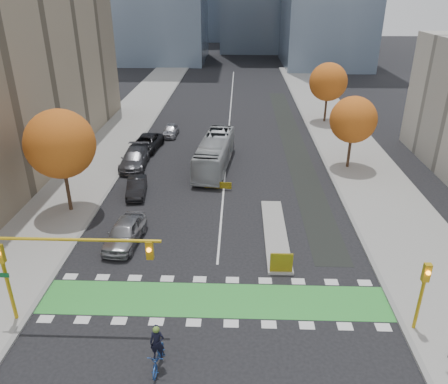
# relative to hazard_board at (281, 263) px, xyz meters

# --- Properties ---
(ground) EXTENTS (300.00, 300.00, 0.00)m
(ground) POSITION_rel_hazard_board_xyz_m (-4.00, -4.20, -0.80)
(ground) COLOR black
(ground) RESTS_ON ground
(sidewalk_west) EXTENTS (7.00, 120.00, 0.15)m
(sidewalk_west) POSITION_rel_hazard_board_xyz_m (-17.50, 15.80, -0.73)
(sidewalk_west) COLOR gray
(sidewalk_west) RESTS_ON ground
(sidewalk_east) EXTENTS (7.00, 120.00, 0.15)m
(sidewalk_east) POSITION_rel_hazard_board_xyz_m (9.50, 15.80, -0.73)
(sidewalk_east) COLOR gray
(sidewalk_east) RESTS_ON ground
(curb_west) EXTENTS (0.30, 120.00, 0.16)m
(curb_west) POSITION_rel_hazard_board_xyz_m (-14.00, 15.80, -0.73)
(curb_west) COLOR gray
(curb_west) RESTS_ON ground
(curb_east) EXTENTS (0.30, 120.00, 0.16)m
(curb_east) POSITION_rel_hazard_board_xyz_m (6.00, 15.80, -0.73)
(curb_east) COLOR gray
(curb_east) RESTS_ON ground
(bike_crossing) EXTENTS (20.00, 3.00, 0.01)m
(bike_crossing) POSITION_rel_hazard_board_xyz_m (-4.00, -2.70, -0.79)
(bike_crossing) COLOR green
(bike_crossing) RESTS_ON ground
(centre_line) EXTENTS (0.15, 70.00, 0.01)m
(centre_line) POSITION_rel_hazard_board_xyz_m (-4.00, 35.80, -0.80)
(centre_line) COLOR silver
(centre_line) RESTS_ON ground
(bike_lane_paint) EXTENTS (2.50, 50.00, 0.01)m
(bike_lane_paint) POSITION_rel_hazard_board_xyz_m (3.50, 25.80, -0.80)
(bike_lane_paint) COLOR black
(bike_lane_paint) RESTS_ON ground
(median_island) EXTENTS (1.60, 10.00, 0.16)m
(median_island) POSITION_rel_hazard_board_xyz_m (0.00, 4.80, -0.72)
(median_island) COLOR gray
(median_island) RESTS_ON ground
(hazard_board) EXTENTS (1.40, 0.12, 1.30)m
(hazard_board) POSITION_rel_hazard_board_xyz_m (0.00, 0.00, 0.00)
(hazard_board) COLOR yellow
(hazard_board) RESTS_ON median_island
(tree_west) EXTENTS (5.20, 5.20, 8.22)m
(tree_west) POSITION_rel_hazard_board_xyz_m (-16.00, 7.80, 4.82)
(tree_west) COLOR #332114
(tree_west) RESTS_ON ground
(tree_east_near) EXTENTS (4.40, 4.40, 7.08)m
(tree_east_near) POSITION_rel_hazard_board_xyz_m (8.00, 17.80, 4.06)
(tree_east_near) COLOR #332114
(tree_east_near) RESTS_ON ground
(tree_east_far) EXTENTS (4.80, 4.80, 7.65)m
(tree_east_far) POSITION_rel_hazard_board_xyz_m (8.50, 33.80, 4.44)
(tree_east_far) COLOR #332114
(tree_east_far) RESTS_ON ground
(traffic_signal_west) EXTENTS (8.53, 0.56, 5.20)m
(traffic_signal_west) POSITION_rel_hazard_board_xyz_m (-11.93, -4.71, 3.23)
(traffic_signal_west) COLOR #BF9914
(traffic_signal_west) RESTS_ON ground
(traffic_signal_east) EXTENTS (0.35, 0.43, 4.10)m
(traffic_signal_east) POSITION_rel_hazard_board_xyz_m (6.50, -4.71, 1.93)
(traffic_signal_east) COLOR #BF9914
(traffic_signal_east) RESTS_ON ground
(cyclist) EXTENTS (0.82, 2.11, 2.41)m
(cyclist) POSITION_rel_hazard_board_xyz_m (-6.34, -7.59, 0.00)
(cyclist) COLOR #21499B
(cyclist) RESTS_ON ground
(bus) EXTENTS (3.70, 11.07, 3.02)m
(bus) POSITION_rel_hazard_board_xyz_m (-5.07, 17.42, 0.71)
(bus) COLOR #ACB0B4
(bus) RESTS_ON ground
(parked_car_a) EXTENTS (2.49, 5.19, 1.71)m
(parked_car_a) POSITION_rel_hazard_board_xyz_m (-10.50, 3.19, 0.06)
(parked_car_a) COLOR gray
(parked_car_a) RESTS_ON ground
(parked_car_b) EXTENTS (1.98, 4.36, 1.39)m
(parked_car_b) POSITION_rel_hazard_board_xyz_m (-11.41, 11.00, -0.11)
(parked_car_b) COLOR black
(parked_car_b) RESTS_ON ground
(parked_car_c) EXTENTS (2.62, 5.95, 1.70)m
(parked_car_c) POSITION_rel_hazard_board_xyz_m (-13.00, 17.36, 0.05)
(parked_car_c) COLOR #4E4E53
(parked_car_c) RESTS_ON ground
(parked_car_d) EXTENTS (3.28, 5.91, 1.57)m
(parked_car_d) POSITION_rel_hazard_board_xyz_m (-12.78, 22.36, -0.02)
(parked_car_d) COLOR black
(parked_car_d) RESTS_ON ground
(parked_car_e) EXTENTS (1.75, 4.10, 1.38)m
(parked_car_e) POSITION_rel_hazard_board_xyz_m (-10.87, 27.36, -0.11)
(parked_car_e) COLOR #A9A8AE
(parked_car_e) RESTS_ON ground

